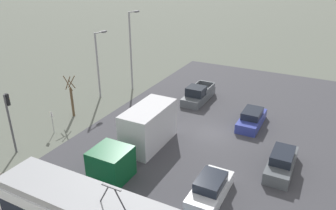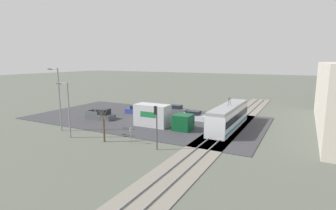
% 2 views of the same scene
% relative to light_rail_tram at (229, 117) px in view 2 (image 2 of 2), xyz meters
% --- Properties ---
extents(ground_plane, '(320.00, 320.00, 0.00)m').
position_rel_light_rail_tram_xyz_m(ground_plane, '(0.16, -14.79, -1.74)').
color(ground_plane, '#565B51').
extents(road_surface, '(21.43, 40.33, 0.08)m').
position_rel_light_rail_tram_xyz_m(road_surface, '(0.16, -14.79, -1.70)').
color(road_surface, '#38383D').
rests_on(road_surface, ground).
extents(rail_bed, '(66.05, 4.40, 0.22)m').
position_rel_light_rail_tram_xyz_m(rail_bed, '(0.16, 0.00, -1.70)').
color(rail_bed, gray).
rests_on(rail_bed, ground).
extents(light_rail_tram, '(13.90, 2.80, 4.56)m').
position_rel_light_rail_tram_xyz_m(light_rail_tram, '(0.00, 0.00, 0.00)').
color(light_rail_tram, silver).
rests_on(light_rail_tram, ground).
extents(box_truck, '(2.58, 9.19, 3.36)m').
position_rel_light_rail_tram_xyz_m(box_truck, '(4.36, -9.46, -0.11)').
color(box_truck, '#0C4723').
rests_on(box_truck, ground).
extents(pickup_truck, '(2.01, 5.29, 1.79)m').
position_rel_light_rail_tram_xyz_m(pickup_truck, '(4.26, -21.21, -0.99)').
color(pickup_truck, '#4C5156').
rests_on(pickup_truck, ground).
extents(sedan_car_0, '(1.85, 4.66, 1.52)m').
position_rel_light_rail_tram_xyz_m(sedan_car_0, '(-2.42, -18.11, -1.04)').
color(sedan_car_0, navy).
rests_on(sedan_car_0, ground).
extents(sedan_car_1, '(1.73, 4.77, 1.59)m').
position_rel_light_rail_tram_xyz_m(sedan_car_1, '(-6.18, -11.95, -1.01)').
color(sedan_car_1, '#4C5156').
rests_on(sedan_car_1, ground).
extents(sedan_car_2, '(1.87, 4.42, 1.53)m').
position_rel_light_rail_tram_xyz_m(sedan_car_2, '(-2.60, -6.73, -1.03)').
color(sedan_car_2, silver).
rests_on(sedan_car_2, ground).
extents(traffic_light_pole, '(0.28, 0.47, 5.06)m').
position_rel_light_rail_tram_xyz_m(traffic_light_pole, '(13.32, -4.80, 1.55)').
color(traffic_light_pole, '#47474C').
rests_on(traffic_light_pole, ground).
extents(street_tree, '(1.01, 0.84, 4.24)m').
position_rel_light_rail_tram_xyz_m(street_tree, '(13.85, -12.05, 0.19)').
color(street_tree, brown).
rests_on(street_tree, ground).
extents(street_lamp_near_crossing, '(0.36, 1.95, 7.30)m').
position_rel_light_rail_tram_xyz_m(street_lamp_near_crossing, '(14.57, -17.43, 2.52)').
color(street_lamp_near_crossing, gray).
rests_on(street_lamp_near_crossing, ground).
extents(street_lamp_mid_block, '(0.36, 1.95, 9.07)m').
position_rel_light_rail_tram_xyz_m(street_lamp_mid_block, '(12.73, -21.23, 3.43)').
color(street_lamp_mid_block, gray).
rests_on(street_lamp_mid_block, ground).
extents(no_parking_sign, '(0.32, 0.08, 2.05)m').
position_rel_light_rail_tram_xyz_m(no_parking_sign, '(13.03, -8.57, -0.48)').
color(no_parking_sign, gray).
rests_on(no_parking_sign, ground).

